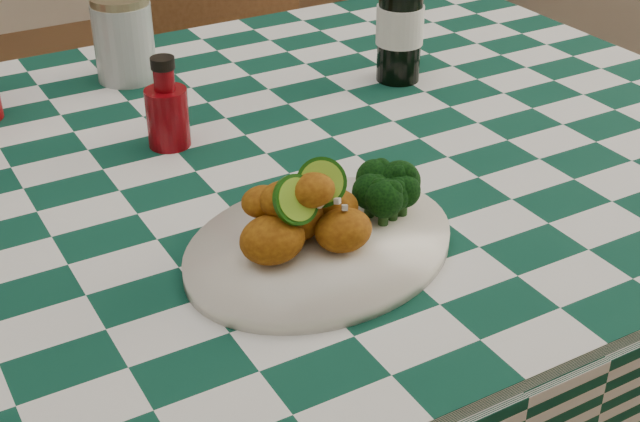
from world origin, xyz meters
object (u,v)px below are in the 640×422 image
dining_table (214,399)px  fried_chicken_pile (309,209)px  ketchup_bottle (166,102)px  beer_bottle (401,4)px  mason_jar (124,38)px  wooden_chair_right (274,132)px  plate (320,247)px

dining_table → fried_chicken_pile: size_ratio=12.39×
ketchup_bottle → beer_bottle: (0.40, 0.04, 0.06)m
dining_table → mason_jar: mason_jar is taller
dining_table → mason_jar: 0.58m
beer_bottle → wooden_chair_right: beer_bottle is taller
dining_table → mason_jar: size_ratio=12.38×
plate → mason_jar: size_ratio=2.42×
mason_jar → dining_table: bearing=-95.0°
dining_table → plate: 0.47m
fried_chicken_pile → ketchup_bottle: size_ratio=1.06×
plate → fried_chicken_pile: bearing=180.0°
dining_table → ketchup_bottle: bearing=89.9°
fried_chicken_pile → beer_bottle: 0.53m
ketchup_bottle → mason_jar: (0.03, 0.26, 0.00)m
plate → ketchup_bottle: ketchup_bottle is taller
mason_jar → wooden_chair_right: size_ratio=0.15×
ketchup_bottle → beer_bottle: beer_bottle is taller
wooden_chair_right → beer_bottle: bearing=-104.9°
dining_table → beer_bottle: bearing=17.8°
dining_table → mason_jar: (0.03, 0.34, 0.46)m
plate → mason_jar: bearing=91.3°
plate → mason_jar: (-0.01, 0.59, 0.06)m
dining_table → wooden_chair_right: 0.84m
ketchup_bottle → beer_bottle: 0.41m
fried_chicken_pile → beer_bottle: beer_bottle is taller
fried_chicken_pile → dining_table: bearing=96.9°
plate → wooden_chair_right: bearing=66.0°
mason_jar → wooden_chair_right: (0.43, 0.35, -0.41)m
mason_jar → beer_bottle: 0.43m
dining_table → fried_chicken_pile: 0.52m
fried_chicken_pile → wooden_chair_right: fried_chicken_pile is taller
fried_chicken_pile → beer_bottle: (0.37, 0.38, 0.06)m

